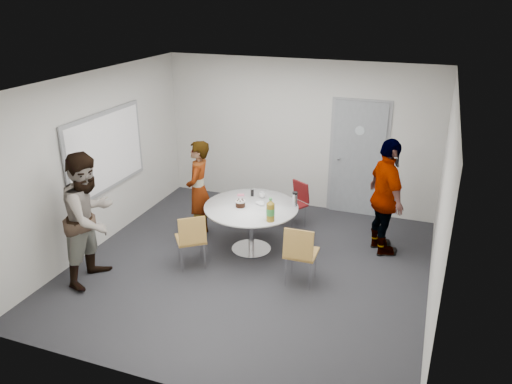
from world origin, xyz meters
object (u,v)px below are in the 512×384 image
at_px(person_main, 199,190).
at_px(person_left, 90,218).
at_px(chair_near_right, 300,250).
at_px(door, 358,159).
at_px(whiteboard, 106,152).
at_px(chair_near_left, 191,236).
at_px(chair_far, 296,200).
at_px(person_right, 386,198).
at_px(table, 253,213).

bearing_deg(person_main, person_left, -36.69).
bearing_deg(chair_near_right, person_left, -164.92).
bearing_deg(door, whiteboard, -147.34).
bearing_deg(chair_near_left, person_left, 174.43).
distance_m(chair_far, person_right, 1.63).
distance_m(person_main, person_right, 2.91).
height_order(chair_near_right, person_right, person_right).
bearing_deg(chair_near_right, door, 82.46).
bearing_deg(person_main, door, 118.36).
relative_size(whiteboard, chair_near_left, 2.23).
height_order(chair_near_right, person_left, person_left).
bearing_deg(door, table, -121.65).
xyz_separation_m(chair_near_right, person_left, (-2.72, -0.80, 0.39)).
xyz_separation_m(table, person_main, (-0.99, 0.17, 0.16)).
bearing_deg(person_right, door, -2.47).
height_order(table, chair_far, table).
distance_m(door, person_left, 4.61).
bearing_deg(chair_near_left, door, 19.42).
height_order(chair_near_right, person_main, person_main).
bearing_deg(chair_near_left, person_main, 73.04).
distance_m(chair_near_right, person_left, 2.87).
bearing_deg(person_right, person_left, 92.08).
bearing_deg(whiteboard, door, 32.66).
bearing_deg(person_right, chair_near_right, 116.83).
bearing_deg(door, chair_near_right, -96.21).
xyz_separation_m(chair_near_left, person_left, (-1.15, -0.70, 0.41)).
xyz_separation_m(whiteboard, person_main, (1.34, 0.46, -0.64)).
height_order(whiteboard, table, whiteboard).
bearing_deg(person_main, chair_near_right, 54.74).
height_order(person_left, person_right, person_left).
height_order(table, person_right, person_right).
bearing_deg(chair_near_right, chair_near_left, -177.51).
xyz_separation_m(table, chair_far, (0.38, 1.11, -0.18)).
distance_m(chair_far, person_main, 1.69).
bearing_deg(door, person_right, -64.07).
bearing_deg(door, person_left, -130.83).
bearing_deg(chair_near_right, person_main, 154.50).
relative_size(door, chair_near_right, 2.40).
bearing_deg(person_right, table, 80.95).
relative_size(door, person_right, 1.17).
height_order(door, person_left, door).
height_order(whiteboard, person_main, whiteboard).
bearing_deg(whiteboard, person_left, -65.73).
bearing_deg(table, whiteboard, -172.92).
relative_size(chair_near_right, person_left, 0.48).
xyz_separation_m(door, chair_far, (-0.85, -0.88, -0.55)).
distance_m(chair_far, person_left, 3.42).
relative_size(person_left, person_right, 1.02).
relative_size(whiteboard, chair_near_right, 2.15).
distance_m(chair_near_left, chair_far, 2.16).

